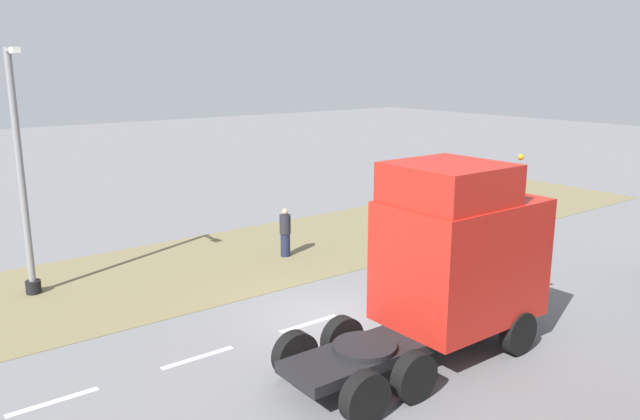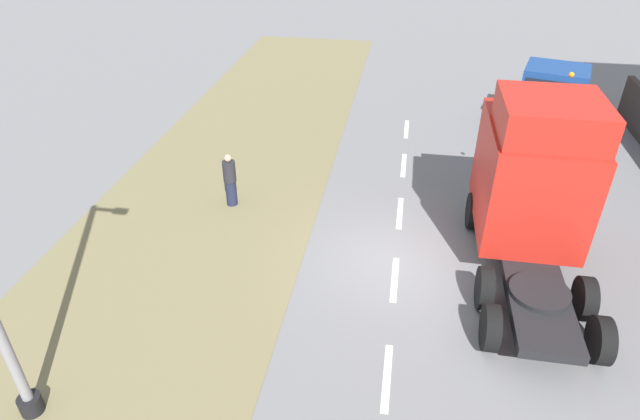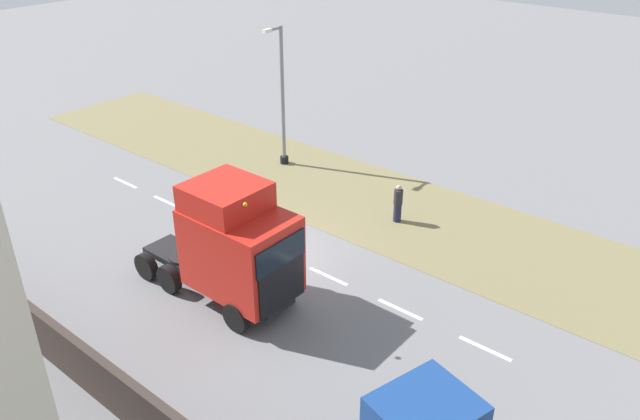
# 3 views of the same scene
# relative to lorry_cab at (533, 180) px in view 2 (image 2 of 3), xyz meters

# --- Properties ---
(ground_plane) EXTENTS (120.00, 120.00, 0.00)m
(ground_plane) POSITION_rel_lorry_cab_xyz_m (-3.23, -1.05, -2.26)
(ground_plane) COLOR slate
(ground_plane) RESTS_ON ground
(grass_verge) EXTENTS (7.00, 44.00, 0.01)m
(grass_verge) POSITION_rel_lorry_cab_xyz_m (-9.23, -1.05, -2.25)
(grass_verge) COLOR olive
(grass_verge) RESTS_ON ground
(lane_markings) EXTENTS (0.16, 21.00, 0.00)m
(lane_markings) POSITION_rel_lorry_cab_xyz_m (-3.23, -1.75, -2.25)
(lane_markings) COLOR white
(lane_markings) RESTS_ON ground
(lorry_cab) EXTENTS (2.60, 6.66, 4.64)m
(lorry_cab) POSITION_rel_lorry_cab_xyz_m (0.00, 0.00, 0.00)
(lorry_cab) COLOR black
(lorry_cab) RESTS_ON ground
(flatbed_truck) EXTENTS (3.75, 6.16, 2.56)m
(flatbed_truck) POSITION_rel_lorry_cab_xyz_m (2.42, 9.27, -0.90)
(flatbed_truck) COLOR navy
(flatbed_truck) RESTS_ON ground
(pedestrian) EXTENTS (0.39, 0.39, 1.74)m
(pedestrian) POSITION_rel_lorry_cab_xyz_m (-8.45, 1.08, -1.40)
(pedestrian) COLOR #1E233D
(pedestrian) RESTS_ON ground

